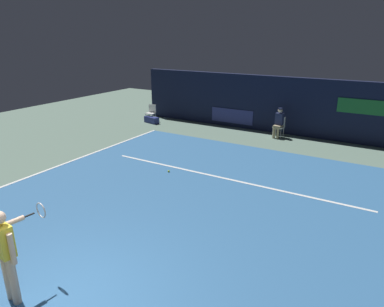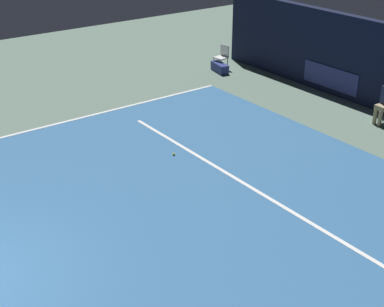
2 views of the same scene
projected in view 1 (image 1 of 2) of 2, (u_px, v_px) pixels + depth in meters
The scene contains 10 objects.
ground_plane at pixel (195, 203), 9.61m from camera, with size 31.70×31.70×0.00m, color slate.
court_surface at pixel (195, 203), 9.61m from camera, with size 11.19×11.15×0.01m, color #336699.
line_sideline_right at pixel (59, 166), 12.30m from camera, with size 0.10×11.15×0.01m, color white.
line_service at pixel (226, 179), 11.19m from camera, with size 8.73×0.10×0.01m, color white.
back_wall at pixel (287, 106), 15.96m from camera, with size 15.23×0.33×2.60m.
tennis_player at pixel (7, 251), 5.79m from camera, with size 0.52×0.98×1.73m.
line_judge_on_chair at pixel (279, 122), 15.54m from camera, with size 0.47×0.55×1.32m.
courtside_chair_near at pixel (151, 112), 18.51m from camera, with size 0.48×0.46×0.88m.
tennis_ball at pixel (169, 171), 11.73m from camera, with size 0.07×0.07×0.07m, color #CCE033.
equipment_bag at pixel (152, 120), 18.27m from camera, with size 0.84×0.32×0.32m, color navy.
Camera 1 is at (4.37, -2.90, 4.38)m, focal length 32.78 mm.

